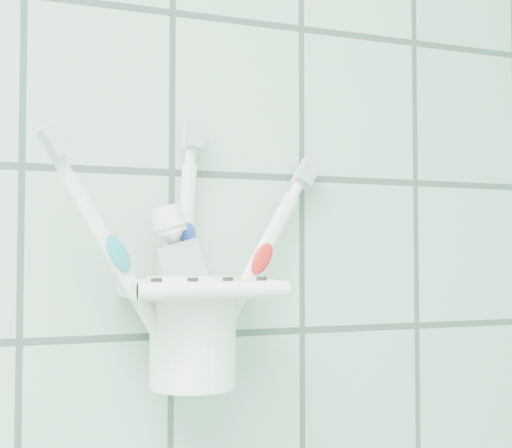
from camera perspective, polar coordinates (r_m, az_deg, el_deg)
holder_bracket at (r=0.58m, az=-4.63°, el=-5.28°), size 0.12×0.10×0.04m
cup at (r=0.58m, az=-5.07°, el=-8.15°), size 0.08×0.08×0.09m
toothbrush_pink at (r=0.57m, az=-5.73°, el=-1.09°), size 0.11×0.03×0.21m
toothbrush_blue at (r=0.59m, az=-6.34°, el=-1.44°), size 0.03×0.03×0.22m
toothbrush_orange at (r=0.59m, az=-4.60°, el=-1.23°), size 0.11×0.04×0.21m
toothpaste_tube at (r=0.59m, az=-3.59°, el=-4.02°), size 0.07×0.03×0.15m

